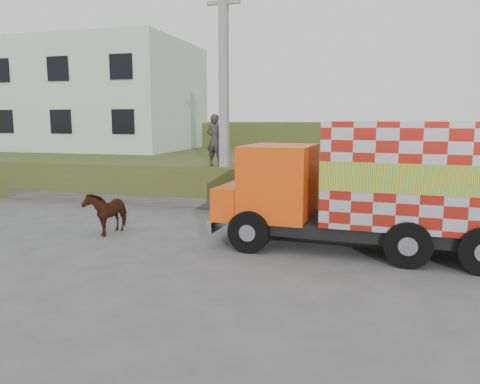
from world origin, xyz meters
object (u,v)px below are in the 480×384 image
(cargo_truck, at_px, (376,186))
(cow, at_px, (107,212))
(utility_pole, at_px, (224,95))
(pedestrian, at_px, (215,140))

(cargo_truck, relative_size, cow, 4.97)
(utility_pole, distance_m, pedestrian, 1.69)
(cow, distance_m, pedestrian, 5.44)
(pedestrian, bearing_deg, cargo_truck, 148.61)
(cow, xyz_separation_m, pedestrian, (1.63, 4.85, 1.84))
(utility_pole, bearing_deg, cargo_truck, -40.93)
(utility_pole, distance_m, cargo_truck, 7.40)
(cargo_truck, bearing_deg, pedestrian, 143.57)
(utility_pole, relative_size, cargo_truck, 1.10)
(cargo_truck, relative_size, pedestrian, 3.80)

